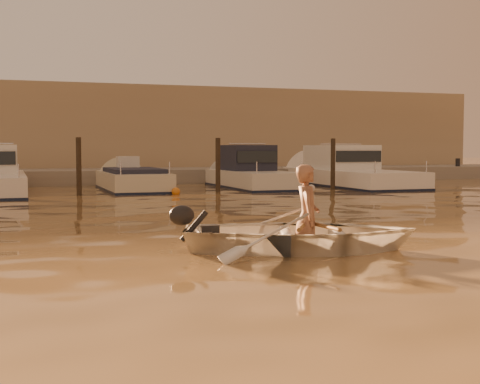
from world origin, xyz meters
name	(u,v)px	position (x,y,z in m)	size (l,w,h in m)	color
ground_plane	(183,257)	(0.00, 0.00, 0.00)	(160.00, 160.00, 0.00)	brown
dinghy	(301,234)	(1.96, 0.06, 0.27)	(2.66, 3.73, 0.77)	silver
person	(307,217)	(2.05, 0.03, 0.54)	(0.61, 0.40, 1.68)	#8F5F47
outboard_motor	(207,233)	(0.54, 0.54, 0.28)	(0.90, 0.40, 0.70)	black
oar_port	(317,224)	(2.20, -0.02, 0.42)	(0.06, 0.06, 2.10)	brown
oar_starboard	(304,224)	(2.01, 0.05, 0.42)	(0.06, 0.06, 2.10)	brown
moored_boat_3	(133,184)	(2.03, 16.00, 0.22)	(2.15, 6.18, 0.95)	beige
moored_boat_4	(252,173)	(6.95, 16.00, 0.62)	(2.23, 6.88, 1.75)	silver
moored_boat_5	(350,171)	(11.43, 16.00, 0.62)	(2.78, 9.13, 1.75)	white
piling_2	(79,169)	(-0.20, 13.80, 0.90)	(0.18, 0.18, 2.20)	#2D2319
piling_3	(218,168)	(4.80, 13.80, 0.90)	(0.18, 0.18, 2.20)	#2D2319
piling_4	(333,167)	(9.50, 13.80, 0.90)	(0.18, 0.18, 2.20)	#2D2319
fender_d	(176,192)	(3.05, 13.16, 0.10)	(0.30, 0.30, 0.30)	orange
fender_e	(311,188)	(8.37, 13.38, 0.10)	(0.30, 0.30, 0.30)	silver
quay	(67,181)	(0.00, 21.50, 0.15)	(52.00, 4.00, 1.00)	gray
waterfront_building	(58,133)	(0.00, 27.00, 2.40)	(46.00, 7.00, 4.80)	#9E8466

